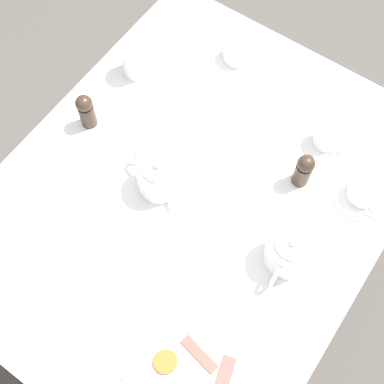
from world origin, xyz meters
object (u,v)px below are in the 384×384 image
creamer_jug (328,136)px  fork_by_plate (240,145)px  pepper_grinder (86,110)px  salt_grinder (304,170)px  spoon_for_tea (68,339)px  teapot_near (158,176)px  teapot_far (289,252)px  teacup_with_saucer_left (237,54)px  water_glass_tall (135,59)px  knife_by_plate (32,226)px  teacup_with_saucer_right (364,193)px

creamer_jug → fork_by_plate: creamer_jug is taller
pepper_grinder → salt_grinder: 0.59m
salt_grinder → spoon_for_tea: 0.70m
teapot_near → pepper_grinder: size_ratio=1.70×
teapot_far → salt_grinder: bearing=16.9°
teapot_far → creamer_jug: teapot_far is taller
creamer_jug → salt_grinder: salt_grinder is taller
teacup_with_saucer_left → water_glass_tall: (-0.22, -0.20, 0.03)m
creamer_jug → knife_by_plate: 0.80m
teacup_with_saucer_right → knife_by_plate: teacup_with_saucer_right is taller
teacup_with_saucer_right → water_glass_tall: (-0.72, -0.01, 0.03)m
teapot_far → knife_by_plate: 0.64m
knife_by_plate → teapot_near: bearing=55.2°
teapot_near → teapot_far: same height
pepper_grinder → salt_grinder: size_ratio=1.00×
salt_grinder → fork_by_plate: bearing=180.0°
water_glass_tall → pepper_grinder: size_ratio=0.92×
teapot_near → creamer_jug: (0.29, 0.36, -0.01)m
teapot_far → water_glass_tall: size_ratio=1.86×
teacup_with_saucer_right → spoon_for_tea: teacup_with_saucer_right is taller
teacup_with_saucer_left → creamer_jug: (0.35, -0.10, 0.01)m
teacup_with_saucer_left → water_glass_tall: 0.30m
teacup_with_saucer_left → spoon_for_tea: (0.12, -0.89, -0.02)m
creamer_jug → water_glass_tall: bearing=-169.8°
pepper_grinder → fork_by_plate: bearing=25.0°
teapot_near → pepper_grinder: bearing=-176.4°
teacup_with_saucer_left → pepper_grinder: size_ratio=1.28×
pepper_grinder → spoon_for_tea: size_ratio=0.77×
teapot_near → fork_by_plate: size_ratio=1.28×
teapot_near → spoon_for_tea: size_ratio=1.32×
fork_by_plate → spoon_for_tea: 0.66m
teapot_near → salt_grinder: 0.37m
teacup_with_saucer_left → fork_by_plate: 0.29m
water_glass_tall → pepper_grinder: (0.00, -0.21, 0.01)m
fork_by_plate → teapot_near: bearing=-115.9°
teacup_with_saucer_left → fork_by_plate: size_ratio=0.96×
pepper_grinder → fork_by_plate: (0.38, 0.18, -0.06)m
creamer_jug → salt_grinder: size_ratio=0.83×
teacup_with_saucer_left → knife_by_plate: size_ratio=0.64×
creamer_jug → salt_grinder: (0.00, -0.14, 0.03)m
water_glass_tall → pepper_grinder: pepper_grinder is taller
teapot_near → teacup_with_saucer_right: size_ratio=1.32×
creamer_jug → knife_by_plate: creamer_jug is taller
teapot_near → teapot_far: 0.37m
teapot_near → salt_grinder: size_ratio=1.70×
creamer_jug → spoon_for_tea: bearing=-106.1°
teapot_near → salt_grinder: teapot_near is taller
salt_grinder → spoon_for_tea: salt_grinder is taller
teacup_with_saucer_right → salt_grinder: 0.17m
teapot_near → salt_grinder: bearing=49.8°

